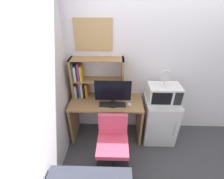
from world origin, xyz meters
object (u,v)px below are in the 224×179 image
object	(u,v)px
keyboard	(113,105)
hutch_bookshelf	(89,78)
desk_fan	(165,77)
mini_fridge	(159,119)
monitor	(113,92)
desk_chair	(113,147)
computer_mouse	(130,104)
microwave	(164,93)
wall_corkboard	(93,35)

from	to	relation	value
keyboard	hutch_bookshelf	bearing A→B (deg)	146.16
keyboard	desk_fan	size ratio (longest dim) A/B	1.63
hutch_bookshelf	desk_fan	world-z (taller)	hutch_bookshelf
mini_fridge	monitor	bearing A→B (deg)	-174.78
desk_fan	hutch_bookshelf	bearing A→B (deg)	171.15
mini_fridge	desk_chair	world-z (taller)	desk_chair
monitor	mini_fridge	world-z (taller)	monitor
keyboard	desk_fan	bearing A→B (deg)	5.87
monitor	computer_mouse	xyz separation A→B (m)	(0.27, -0.00, -0.23)
desk_fan	microwave	bearing A→B (deg)	12.41
desk_fan	desk_chair	bearing A→B (deg)	-142.10
microwave	computer_mouse	bearing A→B (deg)	-171.60
microwave	desk_chair	bearing A→B (deg)	-142.73
monitor	computer_mouse	bearing A→B (deg)	-0.58
keyboard	computer_mouse	bearing A→B (deg)	1.46
hutch_bookshelf	desk_fan	xyz separation A→B (m)	(1.20, -0.19, 0.13)
keyboard	desk_fan	distance (m)	0.93
computer_mouse	desk_fan	size ratio (longest dim) A/B	0.34
wall_corkboard	mini_fridge	bearing A→B (deg)	-14.30
hutch_bookshelf	computer_mouse	size ratio (longest dim) A/B	9.72
microwave	desk_chair	xyz separation A→B (m)	(-0.81, -0.61, -0.56)
microwave	desk_chair	world-z (taller)	microwave
hutch_bookshelf	desk_chair	size ratio (longest dim) A/B	0.99
keyboard	computer_mouse	distance (m)	0.28
monitor	mini_fridge	xyz separation A→B (m)	(0.82, 0.07, -0.60)
keyboard	computer_mouse	xyz separation A→B (m)	(0.28, 0.01, 0.01)
wall_corkboard	monitor	bearing A→B (deg)	-49.46
desk_chair	computer_mouse	bearing A→B (deg)	63.86
keyboard	mini_fridge	xyz separation A→B (m)	(0.82, 0.08, -0.37)
keyboard	wall_corkboard	xyz separation A→B (m)	(-0.31, 0.37, 1.02)
wall_corkboard	desk_fan	bearing A→B (deg)	-14.74
hutch_bookshelf	monitor	distance (m)	0.49
computer_mouse	mini_fridge	size ratio (longest dim) A/B	0.11
computer_mouse	mini_fridge	distance (m)	0.67
microwave	monitor	bearing A→B (deg)	-174.58
wall_corkboard	keyboard	bearing A→B (deg)	-50.58
computer_mouse	desk_fan	world-z (taller)	desk_fan
monitor	desk_chair	xyz separation A→B (m)	(0.01, -0.54, -0.62)
mini_fridge	microwave	distance (m)	0.55
mini_fridge	desk_fan	world-z (taller)	desk_fan
keyboard	computer_mouse	world-z (taller)	computer_mouse
monitor	microwave	size ratio (longest dim) A/B	1.14
desk_fan	desk_chair	world-z (taller)	desk_fan
monitor	desk_chair	size ratio (longest dim) A/B	0.66
keyboard	computer_mouse	size ratio (longest dim) A/B	4.86
keyboard	desk_fan	world-z (taller)	desk_fan
keyboard	wall_corkboard	distance (m)	1.13
monitor	wall_corkboard	distance (m)	0.92
microwave	mini_fridge	bearing A→B (deg)	-90.37
hutch_bookshelf	desk_chair	bearing A→B (deg)	-62.40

